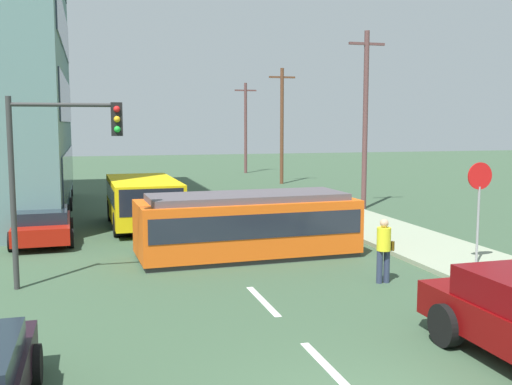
% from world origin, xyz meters
% --- Properties ---
extents(ground_plane, '(120.00, 120.00, 0.00)m').
position_xyz_m(ground_plane, '(0.00, 10.00, 0.00)').
color(ground_plane, '#365038').
extents(sidewalk_curb_right, '(3.20, 36.00, 0.14)m').
position_xyz_m(sidewalk_curb_right, '(6.80, 6.00, 0.07)').
color(sidewalk_curb_right, gray).
rests_on(sidewalk_curb_right, ground).
extents(lane_stripe_1, '(0.16, 2.40, 0.01)m').
position_xyz_m(lane_stripe_1, '(0.00, 2.00, 0.01)').
color(lane_stripe_1, silver).
rests_on(lane_stripe_1, ground).
extents(lane_stripe_2, '(0.16, 2.40, 0.01)m').
position_xyz_m(lane_stripe_2, '(0.00, 6.00, 0.01)').
color(lane_stripe_2, silver).
rests_on(lane_stripe_2, ground).
extents(lane_stripe_3, '(0.16, 2.40, 0.01)m').
position_xyz_m(lane_stripe_3, '(0.00, 16.64, 0.01)').
color(lane_stripe_3, silver).
rests_on(lane_stripe_3, ground).
extents(lane_stripe_4, '(0.16, 2.40, 0.01)m').
position_xyz_m(lane_stripe_4, '(0.00, 22.64, 0.01)').
color(lane_stripe_4, silver).
rests_on(lane_stripe_4, ground).
extents(streetcar_tram, '(6.79, 2.81, 1.96)m').
position_xyz_m(streetcar_tram, '(0.84, 10.64, 1.01)').
color(streetcar_tram, '#E55813').
rests_on(streetcar_tram, ground).
extents(city_bus, '(2.66, 5.75, 1.90)m').
position_xyz_m(city_bus, '(-1.79, 16.83, 1.09)').
color(city_bus, yellow).
rests_on(city_bus, ground).
extents(pedestrian_crossing, '(0.51, 0.36, 1.67)m').
position_xyz_m(pedestrian_crossing, '(3.44, 6.71, 0.94)').
color(pedestrian_crossing, '#2C354E').
rests_on(pedestrian_crossing, ground).
extents(parked_sedan_mid, '(2.11, 4.19, 1.19)m').
position_xyz_m(parked_sedan_mid, '(-5.41, 14.60, 0.62)').
color(parked_sedan_mid, '#A0160B').
rests_on(parked_sedan_mid, ground).
extents(parked_sedan_far, '(1.97, 4.34, 1.19)m').
position_xyz_m(parked_sedan_far, '(-5.61, 20.90, 0.62)').
color(parked_sedan_far, black).
rests_on(parked_sedan_far, ground).
extents(parked_sedan_furthest, '(2.09, 4.10, 1.19)m').
position_xyz_m(parked_sedan_furthest, '(-5.75, 26.87, 0.62)').
color(parked_sedan_furthest, '#A6180D').
rests_on(parked_sedan_furthest, ground).
extents(stop_sign, '(0.76, 0.07, 2.88)m').
position_xyz_m(stop_sign, '(6.71, 7.39, 2.19)').
color(stop_sign, gray).
rests_on(stop_sign, sidewalk_curb_right).
extents(traffic_light_mast, '(2.74, 0.33, 4.75)m').
position_xyz_m(traffic_light_mast, '(-4.52, 8.60, 3.34)').
color(traffic_light_mast, '#333333').
rests_on(traffic_light_mast, ground).
extents(utility_pole_mid, '(1.80, 0.24, 8.38)m').
position_xyz_m(utility_pole_mid, '(8.86, 19.17, 4.37)').
color(utility_pole_mid, brown).
rests_on(utility_pole_mid, ground).
extents(utility_pole_far, '(1.80, 0.24, 7.73)m').
position_xyz_m(utility_pole_far, '(8.75, 31.60, 4.04)').
color(utility_pole_far, brown).
rests_on(utility_pole_far, ground).
extents(utility_pole_distant, '(1.80, 0.24, 7.33)m').
position_xyz_m(utility_pole_distant, '(8.60, 40.78, 3.84)').
color(utility_pole_distant, brown).
rests_on(utility_pole_distant, ground).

